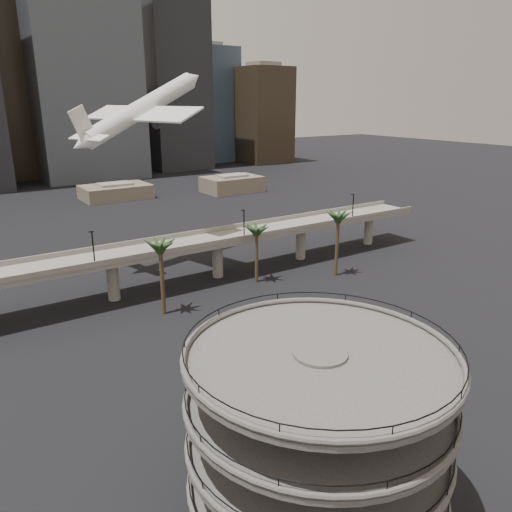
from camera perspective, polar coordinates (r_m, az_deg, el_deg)
ground at (r=59.75m, az=14.05°, el=-19.52°), size 700.00×700.00×0.00m
parking_ramp at (r=44.09m, az=7.03°, el=-18.22°), size 22.20×22.20×17.35m
overpass at (r=97.39m, az=-10.09°, el=0.48°), size 130.00×9.30×14.70m
palm_trees at (r=94.04m, az=0.21°, el=2.74°), size 42.40×10.40×14.00m
low_buildings at (r=181.31m, az=-19.49°, el=6.21°), size 135.00×27.50×6.80m
skyline at (r=253.11m, az=-23.18°, el=17.32°), size 269.00×86.00×110.15m
airborne_jet at (r=110.18m, az=-12.92°, el=16.00°), size 34.24×31.92×17.27m
car_a at (r=68.58m, az=2.94°, el=-12.89°), size 4.89×3.82×1.56m
car_b at (r=74.75m, az=8.80°, el=-10.42°), size 4.23×1.54×1.39m
car_c at (r=80.29m, az=19.31°, el=-9.17°), size 5.39×3.20×1.46m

